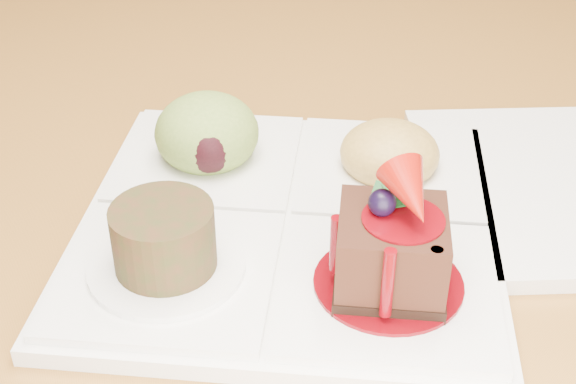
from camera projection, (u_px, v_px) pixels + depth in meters
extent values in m
cube|color=#966126|center=(375.00, 59.00, 0.85)|extent=(1.00, 1.80, 0.04)
cylinder|color=#966126|center=(65.00, 70.00, 1.69)|extent=(0.06, 0.06, 0.71)
cylinder|color=#966126|center=(463.00, 44.00, 1.81)|extent=(0.06, 0.06, 0.71)
cube|color=white|center=(288.00, 226.00, 0.56)|extent=(0.35, 0.35, 0.01)
cube|color=white|center=(388.00, 288.00, 0.49)|extent=(0.16, 0.16, 0.01)
cube|color=white|center=(167.00, 273.00, 0.51)|extent=(0.16, 0.16, 0.01)
cube|color=white|center=(209.00, 158.00, 0.62)|extent=(0.16, 0.16, 0.01)
cube|color=white|center=(388.00, 168.00, 0.61)|extent=(0.16, 0.16, 0.01)
cylinder|color=#5C0309|center=(388.00, 283.00, 0.49)|extent=(0.09, 0.09, 0.00)
cube|color=black|center=(389.00, 279.00, 0.49)|extent=(0.08, 0.08, 0.01)
cube|color=#36180E|center=(392.00, 246.00, 0.47)|extent=(0.08, 0.08, 0.04)
cylinder|color=#5C0309|center=(394.00, 217.00, 0.46)|extent=(0.05, 0.05, 0.00)
sphere|color=black|center=(382.00, 203.00, 0.46)|extent=(0.02, 0.02, 0.02)
cone|color=maroon|center=(411.00, 195.00, 0.45)|extent=(0.04, 0.05, 0.04)
cube|color=#104217|center=(395.00, 195.00, 0.47)|extent=(0.01, 0.02, 0.01)
cube|color=#104217|center=(381.00, 194.00, 0.47)|extent=(0.02, 0.02, 0.01)
cylinder|color=#5C0309|center=(388.00, 283.00, 0.45)|extent=(0.01, 0.01, 0.05)
cylinder|color=#5C0309|center=(433.00, 279.00, 0.45)|extent=(0.01, 0.01, 0.04)
cylinder|color=#5C0309|center=(336.00, 245.00, 0.48)|extent=(0.01, 0.01, 0.04)
cylinder|color=white|center=(167.00, 267.00, 0.50)|extent=(0.10, 0.10, 0.00)
cylinder|color=#482014|center=(164.00, 238.00, 0.49)|extent=(0.06, 0.06, 0.04)
cylinder|color=#492B0F|center=(161.00, 218.00, 0.48)|extent=(0.05, 0.05, 0.00)
ellipsoid|color=olive|center=(207.00, 133.00, 0.61)|extent=(0.08, 0.08, 0.06)
ellipsoid|color=black|center=(209.00, 150.00, 0.58)|extent=(0.04, 0.03, 0.04)
ellipsoid|color=gold|center=(390.00, 153.00, 0.60)|extent=(0.07, 0.07, 0.04)
cube|color=#BF510E|center=(409.00, 143.00, 0.60)|extent=(0.02, 0.02, 0.02)
cube|color=#58811C|center=(394.00, 142.00, 0.61)|extent=(0.02, 0.02, 0.02)
cube|color=#BF510E|center=(378.00, 140.00, 0.61)|extent=(0.02, 0.02, 0.02)
cube|color=#58811C|center=(368.00, 142.00, 0.60)|extent=(0.02, 0.02, 0.02)
cube|color=#BF510E|center=(370.00, 154.00, 0.59)|extent=(0.02, 0.02, 0.01)
cube|color=#58811C|center=(385.00, 158.00, 0.58)|extent=(0.02, 0.02, 0.02)
cube|color=#BF510E|center=(402.00, 157.00, 0.58)|extent=(0.02, 0.02, 0.01)
cube|color=#58811C|center=(408.00, 151.00, 0.59)|extent=(0.02, 0.02, 0.02)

